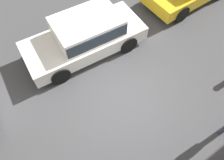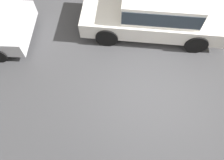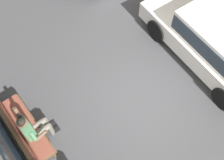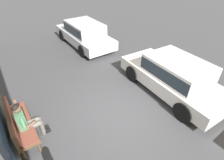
# 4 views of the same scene
# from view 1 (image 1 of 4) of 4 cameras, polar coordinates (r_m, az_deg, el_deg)

# --- Properties ---
(ground_plane) EXTENTS (60.00, 60.00, 0.00)m
(ground_plane) POSITION_cam_1_polar(r_m,az_deg,el_deg) (7.13, 2.60, -4.41)
(ground_plane) COLOR #424244
(parked_car_mid) EXTENTS (4.34, 2.00, 1.42)m
(parked_car_mid) POSITION_cam_1_polar(r_m,az_deg,el_deg) (7.74, -6.86, 11.76)
(parked_car_mid) COLOR white
(parked_car_mid) RESTS_ON ground_plane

